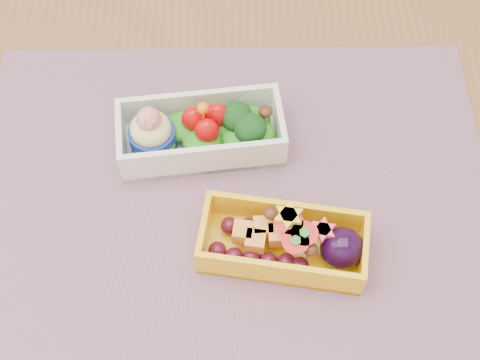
{
  "coord_description": "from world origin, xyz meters",
  "views": [
    {
      "loc": [
        0.03,
        -0.34,
        1.35
      ],
      "look_at": [
        0.03,
        -0.02,
        0.79
      ],
      "focal_mm": 48.59,
      "sensor_mm": 36.0,
      "label": 1
    }
  ],
  "objects_px": {
    "placemat": "(233,203)",
    "bento_yellow": "(287,243)",
    "bento_white": "(200,132)",
    "table": "(215,223)"
  },
  "relations": [
    {
      "from": "placemat",
      "to": "bento_yellow",
      "type": "distance_m",
      "value": 0.08
    },
    {
      "from": "placemat",
      "to": "bento_yellow",
      "type": "xyz_separation_m",
      "value": [
        0.05,
        -0.06,
        0.02
      ]
    },
    {
      "from": "table",
      "to": "bento_yellow",
      "type": "bearing_deg",
      "value": -48.14
    },
    {
      "from": "bento_yellow",
      "to": "placemat",
      "type": "bearing_deg",
      "value": 141.5
    },
    {
      "from": "placemat",
      "to": "table",
      "type": "bearing_deg",
      "value": 131.1
    },
    {
      "from": "placemat",
      "to": "bento_yellow",
      "type": "height_order",
      "value": "bento_yellow"
    },
    {
      "from": "table",
      "to": "bento_white",
      "type": "bearing_deg",
      "value": 104.76
    },
    {
      "from": "bento_white",
      "to": "table",
      "type": "bearing_deg",
      "value": -81.5
    },
    {
      "from": "table",
      "to": "bento_white",
      "type": "height_order",
      "value": "bento_white"
    },
    {
      "from": "bento_white",
      "to": "bento_yellow",
      "type": "distance_m",
      "value": 0.15
    }
  ]
}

